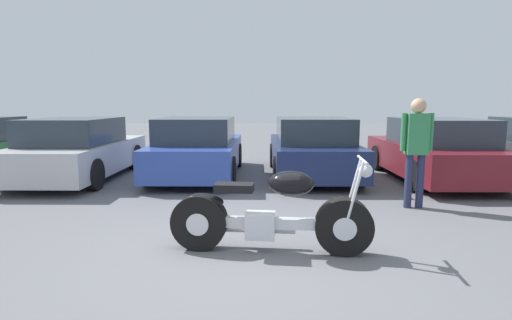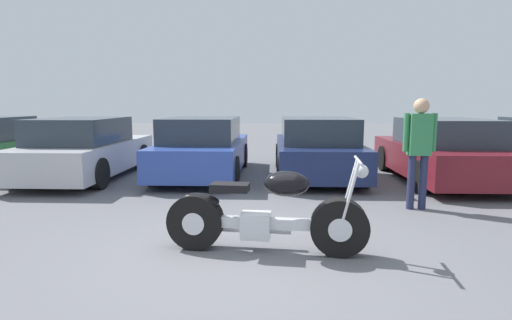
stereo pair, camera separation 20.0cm
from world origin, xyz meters
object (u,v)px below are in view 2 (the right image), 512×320
at_px(parked_car_silver, 85,150).
at_px(parked_car_maroon, 441,152).
at_px(person_standing, 419,143).
at_px(parked_car_navy, 317,149).
at_px(motorcycle, 264,215).
at_px(parked_car_blue, 203,148).

bearing_deg(parked_car_silver, parked_car_maroon, -0.48).
bearing_deg(person_standing, parked_car_maroon, 60.78).
bearing_deg(person_standing, parked_car_navy, 114.60).
bearing_deg(motorcycle, person_standing, 39.38).
bearing_deg(parked_car_blue, parked_car_navy, 0.33).
bearing_deg(parked_car_maroon, parked_car_silver, 179.52).
distance_m(parked_car_silver, parked_car_maroon, 8.01).
xyz_separation_m(motorcycle, person_standing, (2.43, 2.00, 0.64)).
bearing_deg(parked_car_navy, motorcycle, -102.90).
distance_m(motorcycle, person_standing, 3.21).
xyz_separation_m(parked_car_silver, parked_car_maroon, (8.01, -0.07, 0.00)).
bearing_deg(parked_car_silver, person_standing, -20.47).
xyz_separation_m(parked_car_blue, parked_car_maroon, (5.34, -0.44, 0.00)).
bearing_deg(person_standing, parked_car_blue, 144.33).
distance_m(parked_car_silver, parked_car_navy, 5.35).
distance_m(parked_car_navy, parked_car_maroon, 2.71).
distance_m(parked_car_silver, parked_car_blue, 2.70).
distance_m(parked_car_maroon, person_standing, 2.80).
distance_m(parked_car_silver, person_standing, 7.12).
height_order(motorcycle, parked_car_blue, parked_car_blue).
bearing_deg(person_standing, motorcycle, -140.62).
height_order(parked_car_silver, person_standing, person_standing).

